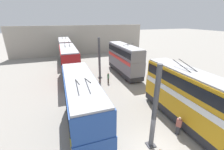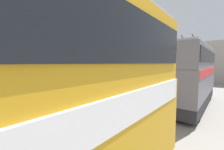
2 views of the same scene
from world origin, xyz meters
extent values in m
cube|color=#A8A093|center=(35.19, 0.00, 3.90)|extent=(0.50, 36.00, 7.81)
cylinder|color=#4C4C51|center=(15.86, 0.00, 3.35)|extent=(0.36, 0.36, 6.69)
cube|color=#333338|center=(15.86, 0.00, 0.04)|extent=(0.65, 0.65, 0.08)
cylinder|color=black|center=(20.18, -5.76, 0.52)|extent=(1.04, 0.30, 1.04)
cylinder|color=black|center=(20.18, -3.66, 0.52)|extent=(1.04, 0.30, 1.04)
cylinder|color=black|center=(13.00, -5.76, 0.52)|extent=(1.04, 0.30, 1.04)
cylinder|color=black|center=(13.00, -3.66, 0.52)|extent=(1.04, 0.30, 1.04)
cube|color=#28282D|center=(16.49, -4.71, 0.68)|extent=(9.98, 2.45, 0.78)
cube|color=slate|center=(16.49, -4.71, 2.20)|extent=(10.18, 2.50, 2.26)
cube|color=red|center=(16.49, -4.71, 3.05)|extent=(9.87, 2.54, 0.55)
cube|color=slate|center=(16.49, -4.71, 4.17)|extent=(10.08, 2.42, 1.70)
cube|color=black|center=(16.49, -4.71, 4.26)|extent=(9.77, 2.51, 0.93)
cube|color=#9E9EA3|center=(16.49, -4.71, 5.09)|extent=(9.98, 2.25, 0.14)
cube|color=black|center=(21.52, -4.71, 2.42)|extent=(0.12, 2.30, 1.44)
cylinder|color=#282828|center=(15.22, -5.06, 5.45)|extent=(2.35, 0.07, 0.65)
cylinder|color=#282828|center=(15.22, -4.36, 5.45)|extent=(2.35, 0.07, 0.65)
cylinder|color=black|center=(6.95, 3.66, 0.47)|extent=(0.94, 0.30, 0.94)
cylinder|color=black|center=(6.95, 5.76, 0.47)|extent=(0.94, 0.30, 0.94)
cube|color=black|center=(8.29, 4.71, 2.34)|extent=(0.12, 2.30, 1.41)
cylinder|color=black|center=(13.41, 3.66, 0.46)|extent=(0.92, 0.30, 0.92)
cylinder|color=black|center=(13.41, 5.76, 0.46)|extent=(0.92, 0.30, 0.92)
cylinder|color=black|center=(19.64, 3.66, 0.46)|extent=(0.92, 0.30, 0.92)
cylinder|color=black|center=(19.64, 5.76, 0.46)|extent=(0.92, 0.30, 0.92)
cube|color=#28282D|center=(16.62, 4.71, 0.63)|extent=(9.05, 2.45, 0.76)
cube|color=red|center=(16.62, 4.71, 2.11)|extent=(9.23, 2.50, 2.19)
cube|color=white|center=(16.62, 4.71, 2.92)|extent=(8.95, 2.54, 0.55)
cube|color=red|center=(16.62, 4.71, 4.18)|extent=(9.14, 2.42, 1.97)
cube|color=black|center=(16.62, 4.71, 4.28)|extent=(8.86, 2.51, 1.08)
cube|color=#9E9EA3|center=(16.62, 4.71, 5.24)|extent=(9.05, 2.25, 0.14)
cube|color=black|center=(12.07, 4.71, 2.32)|extent=(0.12, 2.30, 1.40)
cylinder|color=#282828|center=(17.78, 4.36, 5.60)|extent=(2.35, 0.07, 0.65)
cylinder|color=#282828|center=(17.78, 5.06, 5.60)|extent=(2.35, 0.07, 0.65)
cylinder|color=black|center=(24.86, 3.66, 0.54)|extent=(1.08, 0.30, 1.08)
cylinder|color=black|center=(24.86, 5.76, 0.54)|extent=(1.08, 0.30, 1.08)
cylinder|color=black|center=(31.32, 3.66, 0.54)|extent=(1.08, 0.30, 1.08)
cylinder|color=black|center=(31.32, 5.76, 0.54)|extent=(1.08, 0.30, 1.08)
cube|color=#28282D|center=(28.19, 4.71, 0.69)|extent=(9.28, 2.45, 0.79)
cube|color=slate|center=(28.19, 4.71, 2.13)|extent=(9.47, 2.50, 2.07)
cube|color=yellow|center=(28.19, 4.71, 2.89)|extent=(9.18, 2.54, 0.55)
cube|color=slate|center=(28.19, 4.71, 4.10)|extent=(9.37, 2.42, 1.87)
cube|color=black|center=(28.19, 4.71, 4.19)|extent=(9.09, 2.51, 1.03)
cube|color=#9E9EA3|center=(28.19, 4.71, 5.10)|extent=(9.28, 2.25, 0.14)
cube|color=black|center=(23.52, 4.71, 2.33)|extent=(0.12, 2.30, 1.33)
cylinder|color=#282828|center=(29.37, 4.36, 5.46)|extent=(2.35, 0.07, 0.65)
cylinder|color=#282828|center=(29.37, 5.06, 5.46)|extent=(2.35, 0.07, 0.65)
cube|color=#473D33|center=(13.38, -0.67, 0.38)|extent=(0.32, 0.24, 0.76)
cube|color=#4C7051|center=(13.38, -0.67, 1.09)|extent=(0.45, 0.29, 0.66)
sphere|color=tan|center=(13.38, -0.67, 1.53)|extent=(0.22, 0.22, 0.22)
cube|color=#384251|center=(5.04, 2.83, 0.39)|extent=(0.28, 0.35, 0.78)
cube|color=beige|center=(5.04, 2.83, 1.13)|extent=(0.36, 0.47, 0.68)
sphere|color=tan|center=(5.04, 2.83, 1.58)|extent=(0.22, 0.22, 0.22)
cylinder|color=#235638|center=(16.06, 2.07, 0.42)|extent=(0.56, 0.56, 0.83)
cylinder|color=#235638|center=(16.06, 2.07, 0.42)|extent=(0.58, 0.58, 0.04)
camera|label=1|loc=(-7.10, 5.93, 9.38)|focal=24.00mm
camera|label=2|loc=(2.22, -7.22, 3.73)|focal=24.00mm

